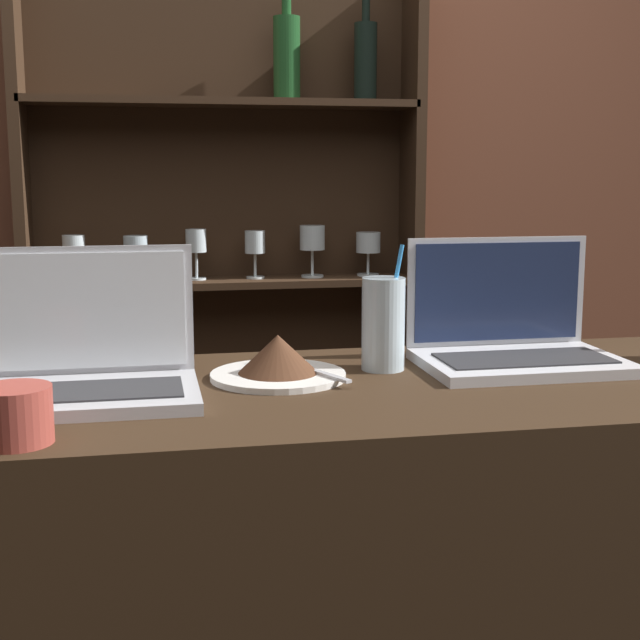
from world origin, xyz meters
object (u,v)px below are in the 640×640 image
(cake_plate, at_px, (278,361))
(water_glass, at_px, (383,324))
(laptop_near, at_px, (88,365))
(laptop_far, at_px, (513,338))
(coffee_cup, at_px, (15,415))

(cake_plate, bearing_deg, water_glass, 10.29)
(water_glass, bearing_deg, cake_plate, -169.71)
(laptop_near, relative_size, water_glass, 1.53)
(laptop_far, relative_size, cake_plate, 1.54)
(cake_plate, distance_m, water_glass, 0.19)
(water_glass, bearing_deg, laptop_near, -169.66)
(laptop_far, distance_m, water_glass, 0.24)
(laptop_near, relative_size, coffee_cup, 3.50)
(water_glass, bearing_deg, laptop_far, 0.44)
(cake_plate, bearing_deg, coffee_cup, -143.00)
(laptop_far, bearing_deg, laptop_near, -172.88)
(laptop_near, relative_size, cake_plate, 1.47)
(laptop_near, xyz_separation_m, water_glass, (0.48, 0.09, 0.03))
(laptop_far, relative_size, water_glass, 1.60)
(cake_plate, xyz_separation_m, coffee_cup, (-0.37, -0.28, 0.01))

